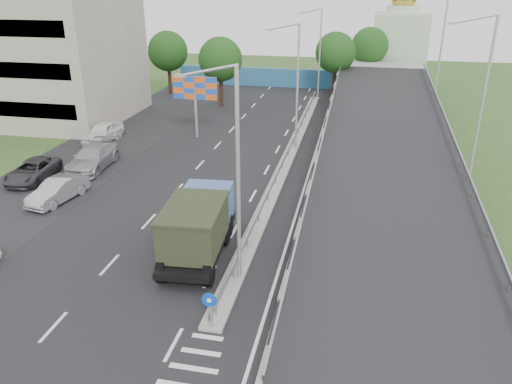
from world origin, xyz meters
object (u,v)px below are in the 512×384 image
(parked_car_b, at_px, (58,191))
(parked_car_c, at_px, (32,171))
(sign_bollard, at_px, (210,310))
(dump_truck, at_px, (198,224))
(parked_car_e, at_px, (103,132))
(parked_car_d, at_px, (93,158))
(church, at_px, (399,41))
(lamp_post_mid, at_px, (295,81))
(billboard, at_px, (195,92))
(lamp_post_near, at_px, (234,167))
(lamp_post_far, at_px, (318,49))

(parked_car_b, distance_m, parked_car_c, 4.90)
(sign_bollard, height_order, dump_truck, dump_truck)
(parked_car_e, bearing_deg, parked_car_d, -66.19)
(church, height_order, parked_car_e, church)
(parked_car_b, height_order, parked_car_c, parked_car_b)
(sign_bollard, distance_m, lamp_post_mid, 24.30)
(church, height_order, parked_car_d, church)
(billboard, bearing_deg, parked_car_b, -106.10)
(lamp_post_near, xyz_separation_m, church, (9.89, 54.00, -0.50))
(sign_bollard, bearing_deg, church, 80.19)
(parked_car_b, distance_m, parked_car_e, 13.02)
(parked_car_c, bearing_deg, sign_bollard, -42.64)
(lamp_post_near, distance_m, church, 54.90)
(lamp_post_mid, height_order, parked_car_b, lamp_post_mid)
(parked_car_d, height_order, parked_car_e, parked_car_d)
(sign_bollard, relative_size, dump_truck, 0.23)
(parked_car_e, bearing_deg, parked_car_b, -72.73)
(lamp_post_near, relative_size, billboard, 1.83)
(church, distance_m, dump_truck, 53.50)
(dump_truck, height_order, parked_car_e, dump_truck)
(lamp_post_near, height_order, billboard, lamp_post_near)
(lamp_post_near, xyz_separation_m, parked_car_d, (-14.34, 12.70, -4.95))
(lamp_post_far, relative_size, parked_car_b, 2.24)
(lamp_post_far, relative_size, dump_truck, 1.37)
(lamp_post_mid, bearing_deg, lamp_post_near, -90.00)
(lamp_post_near, distance_m, parked_car_e, 26.08)
(lamp_post_mid, xyz_separation_m, lamp_post_far, (0.00, 20.00, 0.00))
(billboard, distance_m, dump_truck, 21.14)
(lamp_post_mid, xyz_separation_m, church, (9.89, 34.00, -0.50))
(parked_car_d, relative_size, parked_car_e, 1.22)
(sign_bollard, distance_m, parked_car_d, 21.81)
(lamp_post_near, height_order, church, church)
(lamp_post_far, bearing_deg, parked_car_c, -119.84)
(sign_bollard, bearing_deg, lamp_post_far, 89.86)
(parked_car_c, xyz_separation_m, parked_car_e, (0.50, 9.58, 0.13))
(lamp_post_mid, height_order, lamp_post_far, same)
(dump_truck, relative_size, parked_car_e, 1.51)
(sign_bollard, distance_m, dump_truck, 6.40)
(church, bearing_deg, dump_truck, -103.40)
(parked_car_b, bearing_deg, parked_car_e, 114.99)
(parked_car_c, height_order, parked_car_e, parked_car_e)
(lamp_post_far, height_order, parked_car_b, lamp_post_far)
(parked_car_b, height_order, parked_car_d, parked_car_d)
(lamp_post_far, distance_m, church, 17.15)
(sign_bollard, height_order, church, church)
(lamp_post_far, xyz_separation_m, parked_car_b, (-13.54, -33.35, -5.07))
(lamp_post_near, distance_m, billboard, 23.87)
(lamp_post_mid, bearing_deg, lamp_post_far, 90.00)
(dump_truck, xyz_separation_m, parked_car_b, (-11.06, 4.57, -1.01))
(dump_truck, relative_size, parked_car_d, 1.24)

